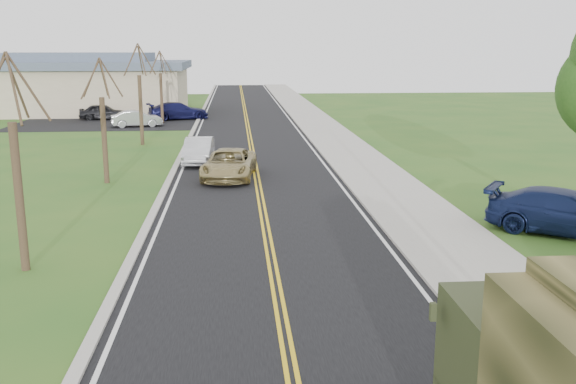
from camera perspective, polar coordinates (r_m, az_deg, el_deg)
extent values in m
cube|color=black|center=(48.23, -3.52, 5.39)|extent=(8.00, 120.00, 0.01)
cube|color=#9E998E|center=(48.48, 1.41, 5.51)|extent=(0.30, 120.00, 0.12)
cube|color=#9E998E|center=(48.70, 3.46, 5.51)|extent=(3.20, 120.00, 0.10)
cube|color=#9E998E|center=(48.31, -8.47, 5.34)|extent=(0.30, 120.00, 0.10)
cylinder|color=#38281C|center=(19.24, -22.78, -0.49)|extent=(0.24, 0.24, 4.20)
cylinder|color=#38281C|center=(18.81, -22.07, 8.64)|extent=(1.01, 0.33, 1.90)
cylinder|color=#38281C|center=(19.41, -22.89, 8.44)|extent=(0.13, 1.29, 1.74)
cylinder|color=#38281C|center=(18.35, -23.18, 8.47)|extent=(0.58, 0.90, 1.90)
cylinder|color=#38281C|center=(30.70, -16.00, 4.41)|extent=(0.24, 0.24, 3.96)
cylinder|color=#38281C|center=(30.48, -15.45, 9.78)|extent=(0.96, 0.32, 1.79)
cylinder|color=#38281C|center=(31.01, -16.06, 9.66)|extent=(0.12, 1.22, 1.65)
cylinder|color=#38281C|center=(30.70, -17.08, 9.70)|extent=(0.93, 0.41, 1.79)
cylinder|color=#38281C|center=(30.08, -17.19, 9.50)|extent=(0.75, 0.99, 1.67)
cylinder|color=#38281C|center=(30.01, -16.00, 9.71)|extent=(0.55, 0.85, 1.80)
cylinder|color=#38281C|center=(42.43, -12.94, 7.09)|extent=(0.24, 0.24, 4.44)
cylinder|color=#38281C|center=(42.32, -12.45, 11.45)|extent=(1.07, 0.35, 2.00)
cylinder|color=#38281C|center=(42.89, -12.99, 11.32)|extent=(0.13, 1.36, 1.84)
cylinder|color=#38281C|center=(42.51, -13.79, 11.38)|extent=(1.03, 0.46, 2.00)
cylinder|color=#38281C|center=(41.81, -13.82, 11.25)|extent=(0.83, 1.10, 1.87)
cylinder|color=#38281C|center=(41.78, -12.86, 11.41)|extent=(0.61, 0.95, 2.01)
cylinder|color=#38281C|center=(54.31, -11.18, 8.16)|extent=(0.24, 0.24, 4.08)
cylinder|color=#38281C|center=(54.24, -10.81, 11.28)|extent=(0.99, 0.33, 1.84)
cylinder|color=#38281C|center=(54.76, -11.21, 11.20)|extent=(0.13, 1.25, 1.69)
cylinder|color=#38281C|center=(54.39, -11.77, 11.24)|extent=(0.95, 0.42, 1.85)
cylinder|color=#38281C|center=(53.75, -11.77, 11.15)|extent=(0.77, 1.02, 1.72)
cylinder|color=#38281C|center=(53.74, -11.08, 11.26)|extent=(0.57, 0.88, 1.85)
cube|color=tan|center=(65.68, -18.14, 8.58)|extent=(20.00, 12.00, 4.20)
cube|color=#475466|center=(65.58, -18.28, 10.67)|extent=(21.00, 13.00, 0.70)
cube|color=#475466|center=(65.56, -18.33, 11.28)|extent=(14.00, 8.00, 0.90)
cube|color=black|center=(54.91, -14.22, 5.93)|extent=(18.00, 10.00, 0.02)
cube|color=#2F361D|center=(9.67, 22.39, -13.56)|extent=(2.60, 2.07, 1.51)
cube|color=black|center=(10.38, 20.10, -10.24)|extent=(2.37, 0.11, 0.75)
imported|color=#9B8C58|center=(30.89, -5.26, 2.48)|extent=(2.88, 5.23, 1.39)
imported|color=silver|center=(35.18, -7.95, 3.66)|extent=(1.62, 4.22, 1.37)
imported|color=#111A3E|center=(23.50, 23.45, -1.68)|extent=(5.43, 4.67, 1.50)
imported|color=black|center=(58.35, -16.11, 6.86)|extent=(4.10, 1.90, 1.36)
imported|color=#A5A5AA|center=(52.35, -13.30, 6.36)|extent=(4.15, 2.21, 1.30)
imported|color=#10113B|center=(56.96, -9.73, 7.12)|extent=(5.59, 3.60, 1.51)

